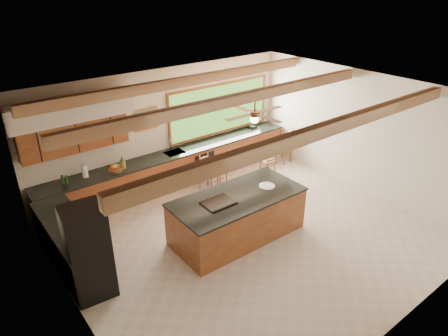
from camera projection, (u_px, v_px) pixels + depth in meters
ground at (249, 235)px, 8.50m from camera, size 7.20×7.20×0.00m
room_shell at (224, 131)px, 7.89m from camera, size 7.27×6.54×3.02m
counter_run at (155, 183)px, 9.62m from camera, size 7.12×3.10×1.24m
island at (237, 216)px, 8.29m from camera, size 2.79×1.34×0.99m
refrigerator at (89, 252)px, 6.63m from camera, size 0.72×0.71×1.70m
bar_stool_a at (201, 167)px, 10.21m from camera, size 0.36×0.36×0.95m
bar_stool_b at (220, 167)px, 10.13m from camera, size 0.37×0.37×1.02m
bar_stool_c at (286, 142)px, 11.50m from camera, size 0.43×0.43×1.07m
bar_stool_d at (269, 162)px, 10.47m from camera, size 0.38×0.38×0.97m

